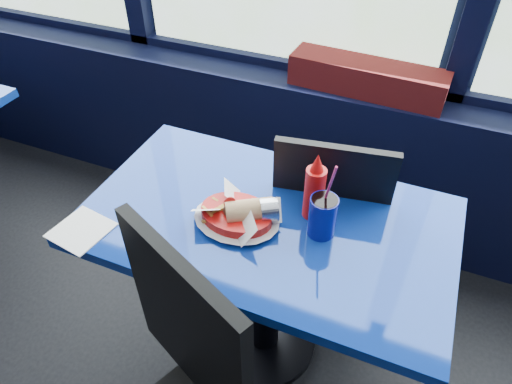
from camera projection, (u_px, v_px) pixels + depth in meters
name	position (u px, v px, depth m)	size (l,w,h in m)	color
window_sill	(273.00, 143.00, 2.41)	(5.00, 0.26, 0.80)	black
near_table	(266.00, 254.00, 1.61)	(1.20, 0.70, 0.75)	black
chair_near_back	(338.00, 215.00, 1.79)	(0.49, 0.49, 0.95)	black
planter_box	(367.00, 78.00, 1.97)	(0.67, 0.17, 0.13)	maroon
food_basket	(238.00, 214.00, 1.45)	(0.27, 0.26, 0.09)	red
ketchup_bottle	(315.00, 190.00, 1.43)	(0.07, 0.07, 0.25)	red
soda_cup	(323.00, 216.00, 1.39)	(0.09, 0.09, 0.29)	navy
napkin	(81.00, 230.00, 1.44)	(0.16, 0.16, 0.00)	white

